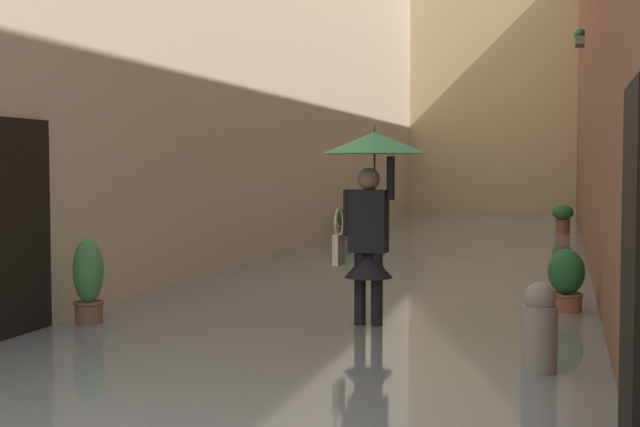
% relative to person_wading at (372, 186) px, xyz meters
% --- Properties ---
extents(ground_plane, '(65.80, 65.80, 0.00)m').
position_rel_person_wading_xyz_m(ground_plane, '(0.46, -7.90, -1.54)').
color(ground_plane, '#605B56').
extents(flood_water, '(6.30, 32.32, 0.10)m').
position_rel_person_wading_xyz_m(flood_water, '(0.46, -7.90, -1.49)').
color(flood_water, slate).
rests_on(flood_water, ground_plane).
extents(building_facade_far, '(9.10, 1.80, 9.98)m').
position_rel_person_wading_xyz_m(building_facade_far, '(0.46, -21.96, 3.45)').
color(building_facade_far, tan).
rests_on(building_facade_far, ground_plane).
extents(person_wading, '(1.07, 1.07, 2.15)m').
position_rel_person_wading_xyz_m(person_wading, '(0.00, 0.00, 0.00)').
color(person_wading, black).
rests_on(person_wading, ground_plane).
extents(potted_plant_near_left, '(0.51, 0.51, 0.78)m').
position_rel_person_wading_xyz_m(potted_plant_near_left, '(-1.88, -13.42, -1.08)').
color(potted_plant_near_left, brown).
rests_on(potted_plant_near_left, ground_plane).
extents(potted_plant_far_left, '(0.41, 0.41, 0.80)m').
position_rel_person_wading_xyz_m(potted_plant_far_left, '(-1.93, -1.46, -1.12)').
color(potted_plant_far_left, '#9E563D').
rests_on(potted_plant_far_left, ground_plane).
extents(potted_plant_mid_right, '(0.37, 0.37, 0.77)m').
position_rel_person_wading_xyz_m(potted_plant_mid_right, '(2.83, -10.38, -1.12)').
color(potted_plant_mid_right, brown).
rests_on(potted_plant_mid_right, ground_plane).
extents(potted_plant_far_right, '(0.32, 0.32, 0.99)m').
position_rel_person_wading_xyz_m(potted_plant_far_right, '(2.87, 0.66, -1.03)').
color(potted_plant_far_right, brown).
rests_on(potted_plant_far_right, ground_plane).
extents(mooring_bollard, '(0.28, 0.28, 0.82)m').
position_rel_person_wading_xyz_m(mooring_bollard, '(-1.72, 1.65, -1.13)').
color(mooring_bollard, gray).
rests_on(mooring_bollard, ground_plane).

